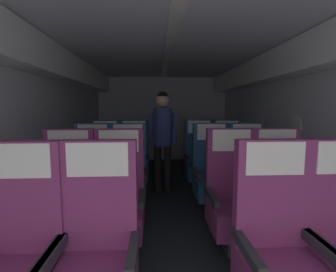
% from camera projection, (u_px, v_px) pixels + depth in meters
% --- Properties ---
extents(ground, '(3.45, 6.84, 0.02)m').
position_uv_depth(ground, '(170.00, 212.00, 3.16)').
color(ground, '#23282D').
extents(fuselage_shell, '(3.33, 6.49, 2.13)m').
position_uv_depth(fuselage_shell, '(169.00, 92.00, 3.25)').
color(fuselage_shell, silver).
rests_on(fuselage_shell, ground).
extents(seat_a_left_window, '(0.48, 0.49, 1.12)m').
position_uv_depth(seat_a_left_window, '(16.00, 260.00, 1.37)').
color(seat_a_left_window, '#38383D').
rests_on(seat_a_left_window, ground).
extents(seat_a_left_aisle, '(0.48, 0.49, 1.12)m').
position_uv_depth(seat_a_left_aisle, '(97.00, 256.00, 1.41)').
color(seat_a_left_aisle, '#38383D').
rests_on(seat_a_left_aisle, ground).
extents(seat_a_right_window, '(0.48, 0.49, 1.12)m').
position_uv_depth(seat_a_right_window, '(278.00, 253.00, 1.44)').
color(seat_a_right_window, '#38383D').
rests_on(seat_a_right_window, ground).
extents(seat_b_left_window, '(0.48, 0.49, 1.12)m').
position_uv_depth(seat_b_left_window, '(67.00, 203.00, 2.19)').
color(seat_b_left_window, '#38383D').
rests_on(seat_b_left_window, ground).
extents(seat_b_left_aisle, '(0.48, 0.49, 1.12)m').
position_uv_depth(seat_b_left_aisle, '(119.00, 202.00, 2.21)').
color(seat_b_left_aisle, '#38383D').
rests_on(seat_b_left_aisle, ground).
extents(seat_b_right_aisle, '(0.48, 0.49, 1.12)m').
position_uv_depth(seat_b_right_aisle, '(279.00, 199.00, 2.28)').
color(seat_b_right_aisle, '#38383D').
rests_on(seat_b_right_aisle, ground).
extents(seat_b_right_window, '(0.48, 0.49, 1.12)m').
position_uv_depth(seat_b_right_window, '(233.00, 200.00, 2.26)').
color(seat_b_right_window, '#38383D').
rests_on(seat_b_right_window, ground).
extents(seat_c_left_window, '(0.48, 0.49, 1.12)m').
position_uv_depth(seat_c_left_window, '(92.00, 177.00, 3.02)').
color(seat_c_left_window, '#38383D').
rests_on(seat_c_left_window, ground).
extents(seat_c_left_aisle, '(0.48, 0.49, 1.12)m').
position_uv_depth(seat_c_left_aisle, '(128.00, 177.00, 3.02)').
color(seat_c_left_aisle, '#38383D').
rests_on(seat_c_left_aisle, ground).
extents(seat_c_right_aisle, '(0.48, 0.49, 1.12)m').
position_uv_depth(seat_c_right_aisle, '(248.00, 175.00, 3.10)').
color(seat_c_right_aisle, '#38383D').
rests_on(seat_c_right_aisle, ground).
extents(seat_c_right_window, '(0.48, 0.49, 1.12)m').
position_uv_depth(seat_c_right_window, '(212.00, 176.00, 3.09)').
color(seat_c_right_window, '#38383D').
rests_on(seat_c_right_window, ground).
extents(seat_d_left_window, '(0.48, 0.49, 1.12)m').
position_uv_depth(seat_d_left_window, '(105.00, 162.00, 3.84)').
color(seat_d_left_window, '#38383D').
rests_on(seat_d_left_window, ground).
extents(seat_d_left_aisle, '(0.48, 0.49, 1.12)m').
position_uv_depth(seat_d_left_aisle, '(134.00, 162.00, 3.86)').
color(seat_d_left_aisle, '#38383D').
rests_on(seat_d_left_aisle, ground).
extents(seat_d_right_aisle, '(0.48, 0.49, 1.12)m').
position_uv_depth(seat_d_right_aisle, '(228.00, 161.00, 3.93)').
color(seat_d_right_aisle, '#38383D').
rests_on(seat_d_right_aisle, ground).
extents(seat_d_right_window, '(0.48, 0.49, 1.12)m').
position_uv_depth(seat_d_right_window, '(200.00, 161.00, 3.92)').
color(seat_d_right_window, '#38383D').
rests_on(seat_d_right_window, ground).
extents(flight_attendant, '(0.43, 0.28, 1.56)m').
position_uv_depth(flight_attendant, '(163.00, 131.00, 3.78)').
color(flight_attendant, black).
rests_on(flight_attendant, ground).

